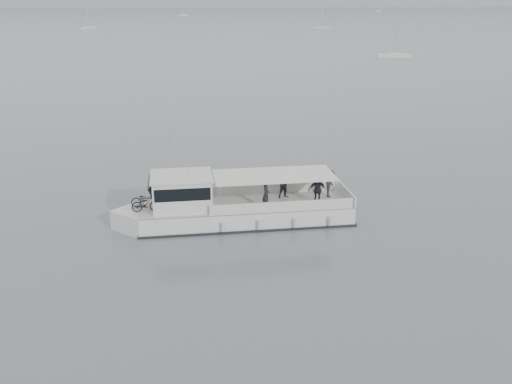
{
  "coord_description": "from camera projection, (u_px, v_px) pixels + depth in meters",
  "views": [
    {
      "loc": [
        -2.26,
        -24.6,
        10.95
      ],
      "look_at": [
        -0.4,
        2.33,
        1.6
      ],
      "focal_mm": 40.0,
      "sensor_mm": 36.0,
      "label": 1
    }
  ],
  "objects": [
    {
      "name": "tour_boat",
      "position": [
        225.0,
        208.0,
        28.65
      ],
      "size": [
        12.21,
        3.79,
        5.08
      ],
      "rotation": [
        0.0,
        0.0,
        0.08
      ],
      "color": "white",
      "rests_on": "ground"
    },
    {
      "name": "moored_fleet",
      "position": [
        259.0,
        25.0,
        210.19
      ],
      "size": [
        386.21,
        337.86,
        9.38
      ],
      "color": "white",
      "rests_on": "ground"
    },
    {
      "name": "ground",
      "position": [
        268.0,
        240.0,
        26.92
      ],
      "size": [
        1400.0,
        1400.0,
        0.0
      ],
      "primitive_type": "plane",
      "color": "#50595E",
      "rests_on": "ground"
    }
  ]
}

